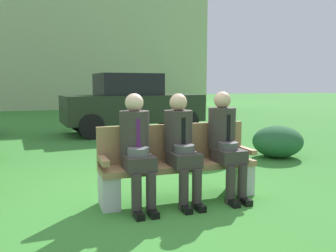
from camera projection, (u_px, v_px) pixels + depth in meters
ground_plane at (153, 201)px, 4.17m from camera, size 80.00×80.00×0.00m
park_bench at (177, 164)px, 4.24m from camera, size 1.90×0.44×0.90m
seated_man_left at (137, 144)px, 3.90m from camera, size 0.34×0.72×1.29m
seated_man_middle at (181, 142)px, 4.08m from camera, size 0.34×0.72×1.28m
seated_man_right at (225, 139)px, 4.27m from camera, size 0.34×0.72×1.30m
shrub_near_bench at (278, 141)px, 6.62m from camera, size 0.97×0.89×0.60m
shrub_far_lawn at (208, 143)px, 6.29m from camera, size 1.03×0.94×0.64m
parked_car_far at (132, 103)px, 9.93m from camera, size 4.02×1.99×1.68m
building_backdrop at (76, 21)px, 22.49m from camera, size 15.29×9.13×10.81m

